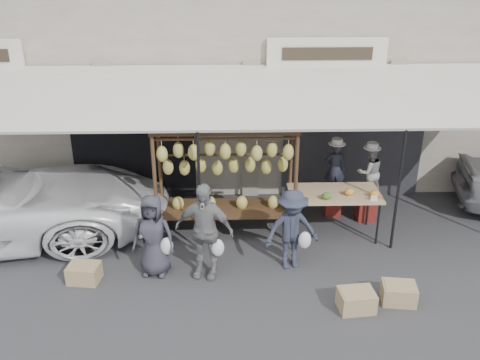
# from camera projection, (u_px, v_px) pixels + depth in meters

# --- Properties ---
(ground_plane) EXTENTS (90.00, 90.00, 0.00)m
(ground_plane) POSITION_uv_depth(u_px,v_px,m) (260.00, 287.00, 8.79)
(ground_plane) COLOR #2D2D30
(shophouse) EXTENTS (24.00, 6.15, 7.30)m
(shophouse) POSITION_uv_depth(u_px,v_px,m) (246.00, 9.00, 13.20)
(shophouse) COLOR #B3A99B
(shophouse) RESTS_ON ground_plane
(awning) EXTENTS (10.00, 2.35, 2.92)m
(awning) POSITION_uv_depth(u_px,v_px,m) (255.00, 97.00, 9.80)
(awning) COLOR beige
(awning) RESTS_ON ground_plane
(banana_rack) EXTENTS (2.60, 0.90, 2.24)m
(banana_rack) POSITION_uv_depth(u_px,v_px,m) (225.00, 160.00, 9.67)
(banana_rack) COLOR #412416
(banana_rack) RESTS_ON ground_plane
(produce_table) EXTENTS (1.70, 0.90, 1.04)m
(produce_table) POSITION_uv_depth(u_px,v_px,m) (335.00, 195.00, 9.96)
(produce_table) COLOR tan
(produce_table) RESTS_ON ground_plane
(vendor_left) EXTENTS (0.44, 0.32, 1.14)m
(vendor_left) POSITION_uv_depth(u_px,v_px,m) (335.00, 169.00, 10.69)
(vendor_left) COLOR #212530
(vendor_left) RESTS_ON stool_left
(vendor_right) EXTENTS (0.59, 0.50, 1.08)m
(vendor_right) POSITION_uv_depth(u_px,v_px,m) (370.00, 172.00, 10.50)
(vendor_right) COLOR gray
(vendor_right) RESTS_ON stool_right
(customer_left) EXTENTS (0.76, 0.55, 1.45)m
(customer_left) POSITION_uv_depth(u_px,v_px,m) (153.00, 236.00, 8.87)
(customer_left) COLOR #32313C
(customer_left) RESTS_ON ground_plane
(customer_mid) EXTENTS (1.06, 0.64, 1.70)m
(customer_mid) POSITION_uv_depth(u_px,v_px,m) (204.00, 231.00, 8.77)
(customer_mid) COLOR gray
(customer_mid) RESTS_ON ground_plane
(customer_right) EXTENTS (1.03, 0.73, 1.46)m
(customer_right) POSITION_uv_depth(u_px,v_px,m) (292.00, 230.00, 9.04)
(customer_right) COLOR #2B2E3F
(customer_right) RESTS_ON ground_plane
(stool_left) EXTENTS (0.34, 0.34, 0.44)m
(stool_left) POSITION_uv_depth(u_px,v_px,m) (332.00, 204.00, 11.02)
(stool_left) COLOR maroon
(stool_left) RESTS_ON ground_plane
(stool_right) EXTENTS (0.37, 0.37, 0.50)m
(stool_right) POSITION_uv_depth(u_px,v_px,m) (366.00, 208.00, 10.83)
(stool_right) COLOR maroon
(stool_right) RESTS_ON ground_plane
(crate_near_a) EXTENTS (0.58, 0.46, 0.32)m
(crate_near_a) POSITION_uv_depth(u_px,v_px,m) (356.00, 300.00, 8.19)
(crate_near_a) COLOR tan
(crate_near_a) RESTS_ON ground_plane
(crate_near_b) EXTENTS (0.57, 0.46, 0.31)m
(crate_near_b) POSITION_uv_depth(u_px,v_px,m) (399.00, 293.00, 8.37)
(crate_near_b) COLOR tan
(crate_near_b) RESTS_ON ground_plane
(crate_far) EXTENTS (0.55, 0.45, 0.30)m
(crate_far) POSITION_uv_depth(u_px,v_px,m) (84.00, 273.00, 8.88)
(crate_far) COLOR tan
(crate_far) RESTS_ON ground_plane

